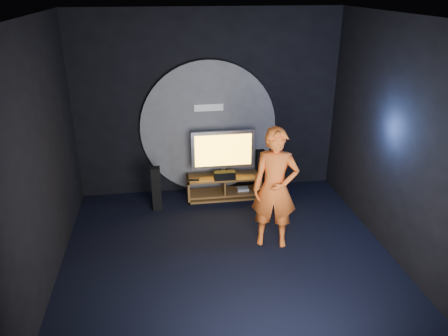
# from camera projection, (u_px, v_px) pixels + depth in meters

# --- Properties ---
(floor) EXTENTS (5.00, 5.00, 0.00)m
(floor) POSITION_uv_depth(u_px,v_px,m) (228.00, 258.00, 6.67)
(floor) COLOR black
(floor) RESTS_ON ground
(back_wall) EXTENTS (5.00, 0.04, 3.50)m
(back_wall) POSITION_uv_depth(u_px,v_px,m) (208.00, 105.00, 8.25)
(back_wall) COLOR black
(back_wall) RESTS_ON ground
(front_wall) EXTENTS (5.00, 0.04, 3.50)m
(front_wall) POSITION_uv_depth(u_px,v_px,m) (275.00, 255.00, 3.71)
(front_wall) COLOR black
(front_wall) RESTS_ON ground
(left_wall) EXTENTS (0.04, 5.00, 3.50)m
(left_wall) POSITION_uv_depth(u_px,v_px,m) (38.00, 161.00, 5.64)
(left_wall) COLOR black
(left_wall) RESTS_ON ground
(right_wall) EXTENTS (0.04, 5.00, 3.50)m
(right_wall) POSITION_uv_depth(u_px,v_px,m) (399.00, 142.00, 6.32)
(right_wall) COLOR black
(right_wall) RESTS_ON ground
(ceiling) EXTENTS (5.00, 5.00, 0.01)m
(ceiling) POSITION_uv_depth(u_px,v_px,m) (229.00, 16.00, 5.29)
(ceiling) COLOR black
(ceiling) RESTS_ON back_wall
(wall_disc_panel) EXTENTS (2.60, 0.11, 2.60)m
(wall_disc_panel) POSITION_uv_depth(u_px,v_px,m) (209.00, 128.00, 8.38)
(wall_disc_panel) COLOR #515156
(wall_disc_panel) RESTS_ON ground
(media_console) EXTENTS (1.42, 0.45, 0.45)m
(media_console) POSITION_uv_depth(u_px,v_px,m) (224.00, 188.00, 8.49)
(media_console) COLOR brown
(media_console) RESTS_ON ground
(tv) EXTENTS (1.21, 0.22, 0.89)m
(tv) POSITION_uv_depth(u_px,v_px,m) (223.00, 151.00, 8.26)
(tv) COLOR #AAAAB1
(tv) RESTS_ON media_console
(center_speaker) EXTENTS (0.40, 0.15, 0.15)m
(center_speaker) POSITION_uv_depth(u_px,v_px,m) (225.00, 175.00, 8.23)
(center_speaker) COLOR black
(center_speaker) RESTS_ON media_console
(remote) EXTENTS (0.18, 0.05, 0.02)m
(remote) POSITION_uv_depth(u_px,v_px,m) (194.00, 180.00, 8.19)
(remote) COLOR black
(remote) RESTS_ON media_console
(tower_speaker_left) EXTENTS (0.17, 0.18, 0.83)m
(tower_speaker_left) POSITION_uv_depth(u_px,v_px,m) (156.00, 189.00, 7.95)
(tower_speaker_left) COLOR black
(tower_speaker_left) RESTS_ON ground
(tower_speaker_right) EXTENTS (0.17, 0.18, 0.83)m
(tower_speaker_right) POSITION_uv_depth(u_px,v_px,m) (260.00, 169.00, 8.78)
(tower_speaker_right) COLOR black
(tower_speaker_right) RESTS_ON ground
(subwoofer) EXTENTS (0.32, 0.32, 0.35)m
(subwoofer) POSITION_uv_depth(u_px,v_px,m) (267.00, 187.00, 8.56)
(subwoofer) COLOR black
(subwoofer) RESTS_ON ground
(player) EXTENTS (0.80, 0.63, 1.94)m
(player) POSITION_uv_depth(u_px,v_px,m) (275.00, 189.00, 6.69)
(player) COLOR orange
(player) RESTS_ON ground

